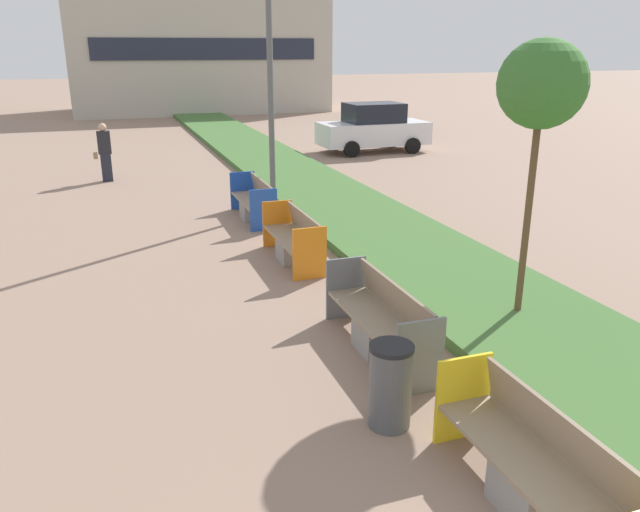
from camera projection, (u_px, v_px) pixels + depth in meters
The scene contains 10 objects.
planter_grass_strip at pixel (371, 225), 13.96m from camera, with size 2.80×120.00×0.18m.
building_backdrop at pixel (198, 55), 39.26m from camera, with size 15.33×7.60×6.87m.
bench_yellow_frame at pixel (537, 474), 5.39m from camera, with size 0.65×2.33×0.94m.
bench_grey_frame at pixel (381, 324), 8.29m from camera, with size 0.65×2.38×0.94m.
bench_orange_frame at pixel (294, 242), 11.81m from camera, with size 0.65×2.12×0.94m.
bench_blue_frame at pixel (254, 204), 14.71m from camera, with size 0.65×2.16×0.94m.
litter_bin at pixel (390, 386), 6.60m from camera, with size 0.48×0.48×0.95m.
sapling_tree_near at pixel (542, 87), 8.24m from camera, with size 1.19×1.19×4.01m.
pedestrian_walking at pixel (105, 152), 18.72m from camera, with size 0.53×0.24×1.74m.
parked_car_distant at pixel (373, 128), 24.05m from camera, with size 4.22×2.00×1.86m.
Camera 1 is at (-2.32, -0.32, 3.88)m, focal length 35.00 mm.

